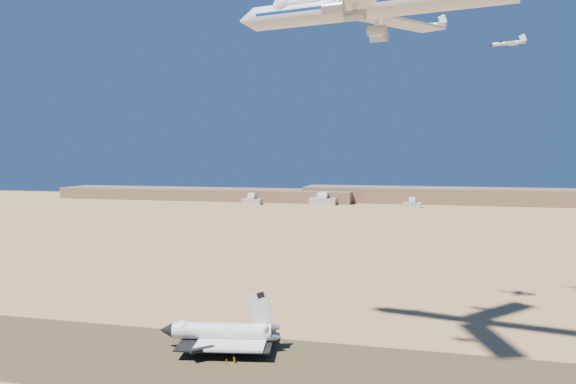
% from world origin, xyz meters
% --- Properties ---
extents(ground, '(1200.00, 1200.00, 0.00)m').
position_xyz_m(ground, '(0.00, 0.00, 0.00)').
color(ground, tan).
rests_on(ground, ground).
extents(runway, '(600.00, 50.00, 0.06)m').
position_xyz_m(runway, '(0.00, 0.00, 0.03)').
color(runway, '#4A3E25').
rests_on(runway, ground).
extents(ridgeline, '(960.00, 90.00, 18.00)m').
position_xyz_m(ridgeline, '(65.32, 527.31, 7.63)').
color(ridgeline, olive).
rests_on(ridgeline, ground).
extents(hangars, '(200.50, 29.50, 30.00)m').
position_xyz_m(hangars, '(-64.00, 478.43, 4.83)').
color(hangars, beige).
rests_on(hangars, ground).
extents(shuttle, '(36.51, 26.60, 17.96)m').
position_xyz_m(shuttle, '(-2.25, 11.61, 4.83)').
color(shuttle, white).
rests_on(shuttle, runway).
extents(carrier_747, '(90.14, 68.27, 22.39)m').
position_xyz_m(carrier_747, '(39.43, 17.41, 100.33)').
color(carrier_747, silver).
extents(crew_a, '(0.48, 0.63, 1.56)m').
position_xyz_m(crew_a, '(3.68, 0.11, 0.84)').
color(crew_a, '#D2690C').
rests_on(crew_a, runway).
extents(crew_b, '(0.73, 0.88, 1.57)m').
position_xyz_m(crew_b, '(5.68, 1.39, 0.84)').
color(crew_b, '#D2690C').
rests_on(crew_b, runway).
extents(crew_c, '(1.00, 1.25, 1.90)m').
position_xyz_m(crew_c, '(5.11, 2.18, 1.01)').
color(crew_c, '#D2690C').
rests_on(crew_c, runway).
extents(chase_jet_c, '(16.34, 9.36, 4.13)m').
position_xyz_m(chase_jet_c, '(55.43, 62.90, 103.94)').
color(chase_jet_c, silver).
extents(chase_jet_d, '(13.97, 8.14, 3.56)m').
position_xyz_m(chase_jet_d, '(85.11, 80.52, 99.79)').
color(chase_jet_d, silver).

